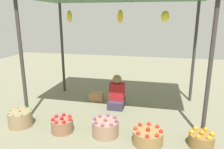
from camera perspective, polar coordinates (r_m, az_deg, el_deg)
The scene contains 9 objects.
ground_plane at distance 5.12m, azimuth 1.24°, elevation -8.91°, with size 14.00×14.00×0.00m, color #727159.
market_stall_structure at distance 4.69m, azimuth 1.47°, elevation 17.40°, with size 3.74×2.12×2.46m.
vendor_person at distance 5.10m, azimuth 1.26°, elevation -5.41°, with size 0.36×0.44×0.78m.
basket_green_chilies at distance 4.67m, azimuth -22.88°, elevation -10.61°, with size 0.45×0.45×0.33m.
basket_red_apples at distance 4.23m, azimuth -12.93°, elevation -12.80°, with size 0.40×0.40×0.30m.
basket_purple_onions at distance 4.01m, azimuth -1.73°, elevation -13.80°, with size 0.47×0.47×0.33m.
basket_red_tomatoes at distance 3.84m, azimuth 9.37°, elevation -15.78°, with size 0.51×0.51×0.29m.
basket_oranges at distance 3.99m, azimuth 22.36°, elevation -15.52°, with size 0.40×0.40×0.29m.
wooden_crate_near_vendor at distance 5.58m, azimuth -4.03°, elevation -5.77°, with size 0.34×0.24×0.21m, color #A97B52.
Camera 1 is at (0.92, -4.60, 2.06)m, focal length 34.87 mm.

